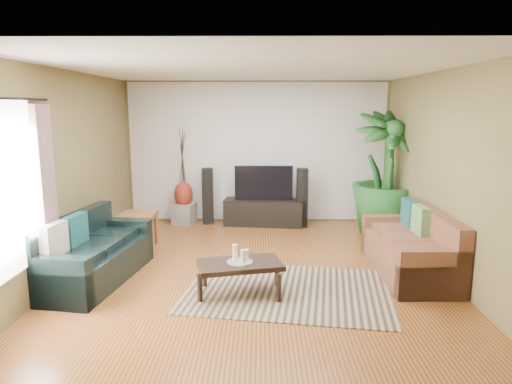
{
  "coord_description": "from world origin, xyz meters",
  "views": [
    {
      "loc": [
        0.06,
        -6.03,
        2.23
      ],
      "look_at": [
        0.0,
        0.2,
        1.05
      ],
      "focal_mm": 32.0,
      "sensor_mm": 36.0,
      "label": 1
    }
  ],
  "objects_px": {
    "side_table": "(139,231)",
    "vase": "(183,194)",
    "coffee_table": "(240,278)",
    "potted_plant": "(386,173)",
    "sofa_right": "(409,243)",
    "sofa_left": "(95,249)",
    "television": "(264,183)",
    "speaker_left": "(208,196)",
    "tv_stand": "(264,212)",
    "pedestal": "(184,213)",
    "speaker_right": "(302,198)"
  },
  "relations": [
    {
      "from": "side_table",
      "to": "vase",
      "type": "bearing_deg",
      "value": 73.49
    },
    {
      "from": "side_table",
      "to": "coffee_table",
      "type": "bearing_deg",
      "value": -47.02
    },
    {
      "from": "potted_plant",
      "to": "sofa_right",
      "type": "bearing_deg",
      "value": -95.58
    },
    {
      "from": "sofa_left",
      "to": "sofa_right",
      "type": "bearing_deg",
      "value": -77.03
    },
    {
      "from": "television",
      "to": "speaker_left",
      "type": "height_order",
      "value": "television"
    },
    {
      "from": "side_table",
      "to": "tv_stand",
      "type": "bearing_deg",
      "value": 35.85
    },
    {
      "from": "vase",
      "to": "sofa_left",
      "type": "bearing_deg",
      "value": -102.66
    },
    {
      "from": "sofa_right",
      "to": "television",
      "type": "xyz_separation_m",
      "value": [
        -1.93,
        2.55,
        0.39
      ]
    },
    {
      "from": "television",
      "to": "pedestal",
      "type": "distance_m",
      "value": 1.66
    },
    {
      "from": "television",
      "to": "vase",
      "type": "height_order",
      "value": "television"
    },
    {
      "from": "speaker_left",
      "to": "side_table",
      "type": "relative_size",
      "value": 1.89
    },
    {
      "from": "speaker_right",
      "to": "tv_stand",
      "type": "bearing_deg",
      "value": 170.86
    },
    {
      "from": "speaker_right",
      "to": "side_table",
      "type": "xyz_separation_m",
      "value": [
        -2.71,
        -1.34,
        -0.27
      ]
    },
    {
      "from": "sofa_left",
      "to": "pedestal",
      "type": "relative_size",
      "value": 4.82
    },
    {
      "from": "speaker_left",
      "to": "potted_plant",
      "type": "xyz_separation_m",
      "value": [
        3.2,
        -0.65,
        0.54
      ]
    },
    {
      "from": "speaker_right",
      "to": "potted_plant",
      "type": "distance_m",
      "value": 1.57
    },
    {
      "from": "sofa_right",
      "to": "speaker_left",
      "type": "height_order",
      "value": "speaker_left"
    },
    {
      "from": "sofa_left",
      "to": "vase",
      "type": "xyz_separation_m",
      "value": [
        0.66,
        2.93,
        0.14
      ]
    },
    {
      "from": "side_table",
      "to": "potted_plant",
      "type": "bearing_deg",
      "value": 12.48
    },
    {
      "from": "tv_stand",
      "to": "speaker_right",
      "type": "distance_m",
      "value": 0.78
    },
    {
      "from": "coffee_table",
      "to": "potted_plant",
      "type": "bearing_deg",
      "value": 34.85
    },
    {
      "from": "speaker_left",
      "to": "pedestal",
      "type": "xyz_separation_m",
      "value": [
        -0.46,
        0.0,
        -0.34
      ]
    },
    {
      "from": "speaker_left",
      "to": "vase",
      "type": "xyz_separation_m",
      "value": [
        -0.46,
        0.0,
        0.03
      ]
    },
    {
      "from": "television",
      "to": "pedestal",
      "type": "relative_size",
      "value": 2.79
    },
    {
      "from": "pedestal",
      "to": "vase",
      "type": "xyz_separation_m",
      "value": [
        0.0,
        0.0,
        0.37
      ]
    },
    {
      "from": "sofa_left",
      "to": "speaker_left",
      "type": "distance_m",
      "value": 3.14
    },
    {
      "from": "tv_stand",
      "to": "pedestal",
      "type": "height_order",
      "value": "tv_stand"
    },
    {
      "from": "pedestal",
      "to": "sofa_left",
      "type": "bearing_deg",
      "value": -102.66
    },
    {
      "from": "speaker_left",
      "to": "speaker_right",
      "type": "xyz_separation_m",
      "value": [
        1.78,
        -0.22,
        0.01
      ]
    },
    {
      "from": "speaker_left",
      "to": "side_table",
      "type": "distance_m",
      "value": 1.83
    },
    {
      "from": "sofa_right",
      "to": "tv_stand",
      "type": "relative_size",
      "value": 1.25
    },
    {
      "from": "potted_plant",
      "to": "pedestal",
      "type": "height_order",
      "value": "potted_plant"
    },
    {
      "from": "sofa_right",
      "to": "speaker_left",
      "type": "distance_m",
      "value": 4.0
    },
    {
      "from": "vase",
      "to": "tv_stand",
      "type": "bearing_deg",
      "value": -4.45
    },
    {
      "from": "speaker_right",
      "to": "vase",
      "type": "distance_m",
      "value": 2.25
    },
    {
      "from": "pedestal",
      "to": "vase",
      "type": "distance_m",
      "value": 0.37
    },
    {
      "from": "television",
      "to": "pedestal",
      "type": "height_order",
      "value": "television"
    },
    {
      "from": "sofa_right",
      "to": "sofa_left",
      "type": "bearing_deg",
      "value": -86.96
    },
    {
      "from": "tv_stand",
      "to": "speaker_right",
      "type": "height_order",
      "value": "speaker_right"
    },
    {
      "from": "sofa_right",
      "to": "television",
      "type": "distance_m",
      "value": 3.22
    },
    {
      "from": "tv_stand",
      "to": "vase",
      "type": "relative_size",
      "value": 2.97
    },
    {
      "from": "sofa_left",
      "to": "speaker_right",
      "type": "height_order",
      "value": "speaker_right"
    },
    {
      "from": "coffee_table",
      "to": "vase",
      "type": "bearing_deg",
      "value": 96.55
    },
    {
      "from": "speaker_right",
      "to": "vase",
      "type": "relative_size",
      "value": 2.21
    },
    {
      "from": "tv_stand",
      "to": "pedestal",
      "type": "bearing_deg",
      "value": -178.02
    },
    {
      "from": "sofa_left",
      "to": "side_table",
      "type": "bearing_deg",
      "value": 0.86
    },
    {
      "from": "speaker_left",
      "to": "vase",
      "type": "distance_m",
      "value": 0.46
    },
    {
      "from": "side_table",
      "to": "pedestal",
      "type": "bearing_deg",
      "value": 73.49
    },
    {
      "from": "sofa_right",
      "to": "pedestal",
      "type": "height_order",
      "value": "sofa_right"
    },
    {
      "from": "speaker_left",
      "to": "side_table",
      "type": "bearing_deg",
      "value": -134.03
    }
  ]
}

